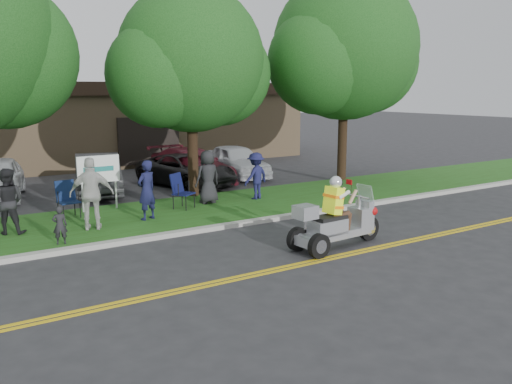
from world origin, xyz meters
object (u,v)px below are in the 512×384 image
spectator_adult_left (147,190)px  parked_car_left (98,174)px  spectator_adult_right (92,194)px  parked_car_far_right (236,161)px  lawn_chair_a (67,197)px  lawn_chair_b (180,189)px  trike_scooter (336,223)px  spectator_adult_mid (8,201)px  parked_car_mid (187,170)px  parked_car_right (192,166)px

spectator_adult_left → parked_car_left: size_ratio=0.39×
spectator_adult_right → parked_car_left: 5.58m
spectator_adult_left → parked_car_far_right: bearing=-160.1°
lawn_chair_a → lawn_chair_b: (3.18, -0.69, 0.02)m
trike_scooter → lawn_chair_b: size_ratio=2.46×
trike_scooter → spectator_adult_mid: size_ratio=1.59×
spectator_adult_left → lawn_chair_a: bearing=-62.4°
parked_car_mid → parked_car_far_right: parked_car_far_right is taller
lawn_chair_b → parked_car_mid: bearing=29.8°
lawn_chair_a → parked_car_right: 6.99m
spectator_adult_left → parked_car_right: 6.75m
parked_car_far_right → trike_scooter: bearing=-103.8°
lawn_chair_b → spectator_adult_right: bearing=168.2°
lawn_chair_b → spectator_adult_mid: 4.89m
lawn_chair_a → parked_car_left: (1.94, 3.51, 0.01)m
lawn_chair_a → parked_car_mid: parked_car_mid is taller
lawn_chair_a → spectator_adult_left: spectator_adult_left is taller
parked_car_right → trike_scooter: bearing=-101.7°
parked_car_right → lawn_chair_a: bearing=-150.9°
parked_car_left → parked_car_far_right: parked_car_left is taller
spectator_adult_mid → spectator_adult_right: spectator_adult_right is taller
parked_car_left → lawn_chair_a: bearing=-104.2°
spectator_adult_left → parked_car_right: size_ratio=0.36×
parked_car_left → parked_car_mid: parked_car_left is taller
lawn_chair_b → parked_car_left: parked_car_left is taller
parked_car_right → parked_car_far_right: (2.13, 0.11, 0.02)m
spectator_adult_mid → parked_car_left: 5.85m
spectator_adult_right → parked_car_far_right: size_ratio=0.46×
trike_scooter → parked_car_mid: trike_scooter is taller
lawn_chair_b → spectator_adult_mid: bearing=152.4°
parked_car_far_right → lawn_chair_b: bearing=-131.0°
spectator_adult_right → spectator_adult_left: bearing=-150.1°
spectator_adult_mid → spectator_adult_left: bearing=-159.9°
lawn_chair_b → parked_car_far_right: 6.68m
lawn_chair_a → parked_car_mid: 6.16m
lawn_chair_a → parked_car_far_right: bearing=20.9°
trike_scooter → parked_car_right: 10.17m
spectator_adult_mid → parked_car_right: (7.49, 4.98, -0.26)m
parked_car_mid → parked_car_right: size_ratio=0.95×
lawn_chair_b → spectator_adult_right: (-2.98, -1.10, 0.34)m
parked_car_left → parked_car_mid: size_ratio=0.96×
parked_car_mid → spectator_adult_right: bearing=-148.5°
trike_scooter → parked_car_left: size_ratio=0.62×
spectator_adult_mid → parked_car_far_right: size_ratio=0.41×
spectator_adult_right → parked_car_right: spectator_adult_right is taller
parked_car_right → parked_car_mid: bearing=-133.4°
lawn_chair_a → parked_car_left: parked_car_left is taller
spectator_adult_left → spectator_adult_mid: (-3.48, 0.44, -0.00)m
spectator_adult_right → parked_car_left: size_ratio=0.44×
spectator_adult_mid → parked_car_right: 9.00m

